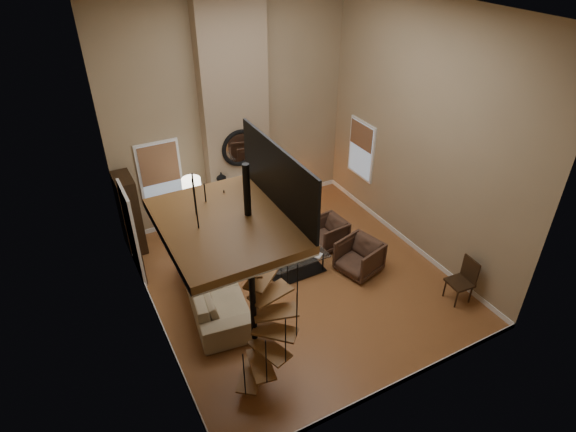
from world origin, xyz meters
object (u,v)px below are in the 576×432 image
coffee_table (297,263)px  accent_lamp (296,189)px  sofa (214,288)px  armchair_near (330,232)px  side_chair (464,278)px  armchair_far (361,256)px  hutch (130,213)px  floor_lamp (192,190)px

coffee_table → accent_lamp: (1.56, 2.91, -0.03)m
sofa → armchair_near: (3.14, 0.62, -0.04)m
coffee_table → side_chair: 3.45m
sofa → armchair_far: size_ratio=3.08×
armchair_far → hutch: bearing=-142.0°
sofa → side_chair: size_ratio=2.71×
hutch → side_chair: 7.40m
coffee_table → armchair_far: bearing=-21.7°
armchair_far → armchair_near: bearing=171.4°
armchair_near → side_chair: 3.18m
armchair_near → accent_lamp: (0.37, 2.34, -0.10)m
floor_lamp → side_chair: (4.11, -4.46, -0.89)m
hutch → armchair_near: (4.12, -2.08, -0.60)m
armchair_near → accent_lamp: bearing=166.3°
side_chair → floor_lamp: bearing=132.7°
armchair_far → coffee_table: 1.42m
accent_lamp → coffee_table: bearing=-118.2°
sofa → accent_lamp: sofa is taller
hutch → sofa: (0.98, -2.69, -0.55)m
sofa → floor_lamp: size_ratio=1.51×
hutch → armchair_far: size_ratio=2.18×
armchair_near → coffee_table: (-1.19, -0.57, -0.07)m
floor_lamp → accent_lamp: bearing=13.3°
armchair_near → armchair_far: armchair_far is taller
coffee_table → floor_lamp: (-1.54, 2.18, 1.13)m
armchair_far → accent_lamp: bearing=160.8°
sofa → coffee_table: 1.95m
sofa → armchair_near: sofa is taller
sofa → side_chair: side_chair is taller
armchair_far → coffee_table: bearing=-126.9°
floor_lamp → sofa: bearing=-100.2°
armchair_near → side_chair: size_ratio=0.80×
floor_lamp → side_chair: size_ratio=1.79×
hutch → accent_lamp: size_ratio=4.08×
hutch → armchair_near: 4.65m
armchair_near → floor_lamp: (-2.73, 1.61, 1.06)m
accent_lamp → armchair_near: bearing=-98.9°
sofa → floor_lamp: bearing=-2.4°
coffee_table → side_chair: bearing=-41.6°
coffee_table → floor_lamp: floor_lamp is taller
armchair_near → floor_lamp: 3.34m
coffee_table → accent_lamp: size_ratio=2.89×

